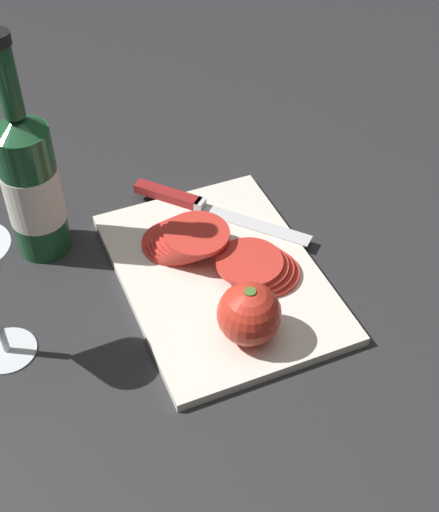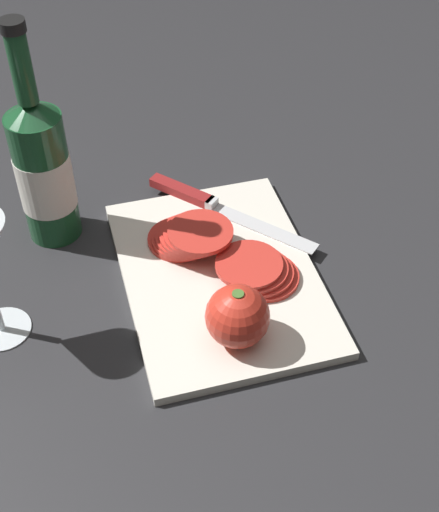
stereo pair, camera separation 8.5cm
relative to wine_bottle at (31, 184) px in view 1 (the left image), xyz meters
name	(u,v)px [view 1 (the left image)]	position (x,y,z in m)	size (l,w,h in m)	color
ground_plane	(246,316)	(-0.23, -0.21, -0.11)	(3.00, 3.00, 0.00)	#28282B
cutting_board	(219,276)	(-0.16, -0.20, -0.10)	(0.35, 0.25, 0.01)	silver
wine_bottle	(31,184)	(0.00, 0.00, 0.00)	(0.08, 0.08, 0.32)	#194C28
whole_tomato	(249,314)	(-0.27, -0.19, -0.06)	(0.08, 0.08, 0.08)	red
knife	(187,201)	(-0.01, -0.21, -0.09)	(0.22, 0.20, 0.01)	silver
tomato_slice_stack_near	(185,238)	(-0.10, -0.18, -0.08)	(0.12, 0.11, 0.04)	red
tomato_slice_stack_far	(258,267)	(-0.18, -0.25, -0.08)	(0.10, 0.11, 0.03)	red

